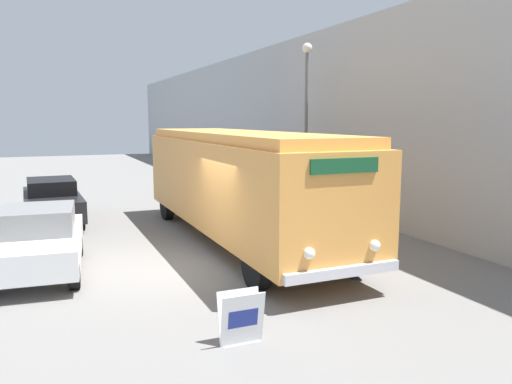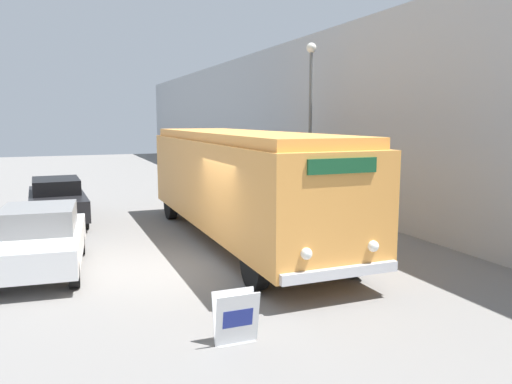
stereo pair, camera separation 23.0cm
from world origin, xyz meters
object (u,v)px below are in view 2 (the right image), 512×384
at_px(sign_board, 236,318).
at_px(streetlamp, 310,104).
at_px(vintage_bus, 240,179).
at_px(parked_car_mid, 57,200).
at_px(parked_car_near, 40,239).

distance_m(sign_board, streetlamp, 11.85).
xyz_separation_m(vintage_bus, streetlamp, (3.93, 3.21, 2.24)).
bearing_deg(vintage_bus, sign_board, -110.85).
xyz_separation_m(streetlamp, parked_car_mid, (-8.77, 1.73, -3.28)).
bearing_deg(parked_car_near, parked_car_mid, 91.34).
relative_size(sign_board, streetlamp, 0.13).
height_order(vintage_bus, parked_car_mid, vintage_bus).
xyz_separation_m(streetlamp, parked_car_near, (-9.18, -4.22, -3.27)).
bearing_deg(streetlamp, sign_board, -123.80).
xyz_separation_m(sign_board, parked_car_mid, (-2.49, 11.10, 0.35)).
height_order(sign_board, parked_car_near, parked_car_near).
xyz_separation_m(vintage_bus, parked_car_near, (-5.25, -1.01, -1.02)).
xyz_separation_m(sign_board, streetlamp, (6.28, 9.38, 3.63)).
distance_m(streetlamp, parked_car_mid, 9.52).
distance_m(vintage_bus, streetlamp, 5.55).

